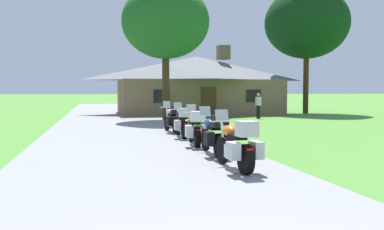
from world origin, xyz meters
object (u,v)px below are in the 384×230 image
motorcycle_black_fourth_in_row (182,123)px  bystander_white_shirt_near_lodge (258,104)px  tree_by_lodge_front (166,11)px  motorcycle_orange_nearest_to_camera (237,146)px  tree_right_of_lodge (307,13)px  motorcycle_orange_third_in_row (195,128)px  motorcycle_blue_second_in_row (214,135)px  motorcycle_silver_farthest_in_row (173,119)px

motorcycle_black_fourth_in_row → bystander_white_shirt_near_lodge: size_ratio=1.25×
bystander_white_shirt_near_lodge → tree_by_lodge_front: bearing=-97.4°
motorcycle_orange_nearest_to_camera → tree_right_of_lodge: (13.63, 23.02, 7.46)m
bystander_white_shirt_near_lodge → tree_right_of_lodge: tree_right_of_lodge is taller
motorcycle_orange_third_in_row → bystander_white_shirt_near_lodge: (7.41, 13.34, 0.32)m
tree_right_of_lodge → tree_by_lodge_front: size_ratio=1.23×
bystander_white_shirt_near_lodge → tree_by_lodge_front: size_ratio=0.16×
motorcycle_orange_nearest_to_camera → motorcycle_orange_third_in_row: 4.47m
motorcycle_black_fourth_in_row → tree_right_of_lodge: 22.28m
motorcycle_blue_second_in_row → motorcycle_silver_farthest_in_row: bearing=89.6°
motorcycle_blue_second_in_row → bystander_white_shirt_near_lodge: bearing=64.6°
motorcycle_blue_second_in_row → tree_by_lodge_front: size_ratio=0.21×
motorcycle_black_fourth_in_row → motorcycle_blue_second_in_row: bearing=-89.1°
motorcycle_orange_nearest_to_camera → motorcycle_blue_second_in_row: 2.33m
motorcycle_black_fourth_in_row → tree_by_lodge_front: tree_by_lodge_front is taller
motorcycle_silver_farthest_in_row → tree_right_of_lodge: 20.79m
bystander_white_shirt_near_lodge → motorcycle_silver_farthest_in_row: bearing=-54.1°
motorcycle_orange_nearest_to_camera → tree_by_lodge_front: size_ratio=0.21×
bystander_white_shirt_near_lodge → tree_right_of_lodge: (6.13, 5.21, 7.14)m
motorcycle_silver_farthest_in_row → tree_right_of_lodge: size_ratio=0.17×
motorcycle_orange_nearest_to_camera → motorcycle_orange_third_in_row: size_ratio=1.00×
motorcycle_orange_third_in_row → motorcycle_black_fourth_in_row: (0.07, 2.44, 0.00)m
motorcycle_black_fourth_in_row → motorcycle_silver_farthest_in_row: same height
tree_by_lodge_front → motorcycle_orange_nearest_to_camera: bearing=-94.0°
motorcycle_silver_farthest_in_row → bystander_white_shirt_near_lodge: (7.32, 8.78, 0.32)m
motorcycle_blue_second_in_row → tree_by_lodge_front: bearing=85.9°
motorcycle_silver_farthest_in_row → tree_by_lodge_front: size_ratio=0.21×
motorcycle_black_fourth_in_row → tree_right_of_lodge: tree_right_of_lodge is taller
motorcycle_orange_nearest_to_camera → motorcycle_silver_farthest_in_row: size_ratio=1.00×
motorcycle_black_fourth_in_row → tree_right_of_lodge: bearing=51.5°
motorcycle_black_fourth_in_row → bystander_white_shirt_near_lodge: bystander_white_shirt_near_lodge is taller
motorcycle_black_fourth_in_row → tree_right_of_lodge: (13.46, 16.11, 7.46)m
motorcycle_orange_third_in_row → motorcycle_blue_second_in_row: bearing=-83.8°
motorcycle_orange_third_in_row → tree_by_lodge_front: size_ratio=0.21×
motorcycle_silver_farthest_in_row → tree_by_lodge_front: tree_by_lodge_front is taller
motorcycle_blue_second_in_row → motorcycle_black_fourth_in_row: bearing=89.6°
motorcycle_blue_second_in_row → bystander_white_shirt_near_lodge: (7.38, 15.49, 0.32)m
tree_by_lodge_front → motorcycle_black_fourth_in_row: bearing=-95.8°
motorcycle_orange_nearest_to_camera → motorcycle_orange_third_in_row: bearing=85.9°
tree_right_of_lodge → tree_by_lodge_front: tree_right_of_lodge is taller
motorcycle_orange_third_in_row → tree_right_of_lodge: tree_right_of_lodge is taller
motorcycle_blue_second_in_row → tree_right_of_lodge: size_ratio=0.17×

